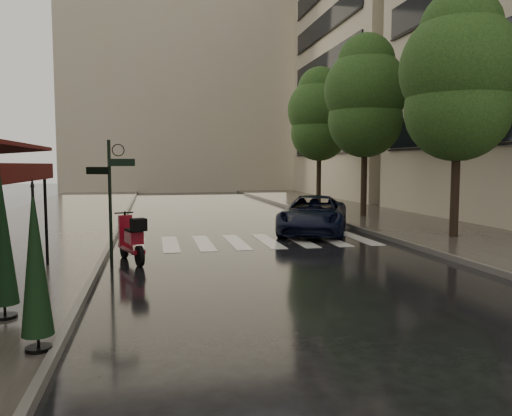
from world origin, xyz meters
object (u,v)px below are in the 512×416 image
object	(u,v)px
scooter	(132,240)
parked_car	(313,215)
parasol_back	(35,262)
parasol_front	(1,234)

from	to	relation	value
scooter	parked_car	distance (m)	7.59
parked_car	parasol_back	world-z (taller)	parasol_back
parked_car	parasol_back	bearing A→B (deg)	-101.06
scooter	parasol_front	size ratio (longest dim) A/B	0.75
parked_car	parasol_front	bearing A→B (deg)	-108.42
parasol_back	scooter	bearing A→B (deg)	81.51
parked_car	parasol_front	size ratio (longest dim) A/B	2.01
parked_car	scooter	bearing A→B (deg)	-122.50
parasol_front	parasol_back	distance (m)	1.76
scooter	parked_car	world-z (taller)	parked_car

